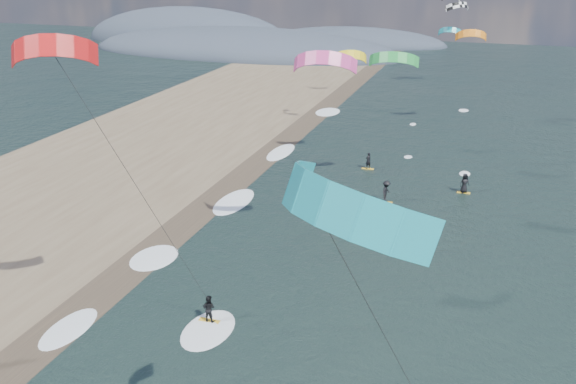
% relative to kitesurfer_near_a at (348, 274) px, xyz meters
% --- Properties ---
extents(wet_sand_strip, '(3.00, 240.00, 0.00)m').
position_rel_kitesurfer_near_a_xyz_m(wet_sand_strip, '(-18.01, 14.24, -11.45)').
color(wet_sand_strip, '#382D23').
rests_on(wet_sand_strip, ground).
extents(coastal_hills, '(80.00, 41.00, 15.00)m').
position_rel_kitesurfer_near_a_xyz_m(coastal_hills, '(-50.85, 112.10, -11.46)').
color(coastal_hills, '#3D4756').
rests_on(coastal_hills, ground).
extents(kitesurfer_near_a, '(8.11, 9.58, 14.84)m').
position_rel_kitesurfer_near_a_xyz_m(kitesurfer_near_a, '(0.00, 0.00, 0.00)').
color(kitesurfer_near_a, gold).
rests_on(kitesurfer_near_a, ground).
extents(kitesurfer_near_b, '(6.96, 8.77, 16.48)m').
position_rel_kitesurfer_near_a_xyz_m(kitesurfer_near_b, '(-12.89, 9.10, -0.86)').
color(kitesurfer_near_b, gold).
rests_on(kitesurfer_near_b, ground).
extents(far_kitesurfers, '(10.04, 8.85, 1.86)m').
position_rel_kitesurfer_near_a_xyz_m(far_kitesurfers, '(-3.32, 36.26, -10.56)').
color(far_kitesurfers, gold).
rests_on(far_kitesurfers, ground).
extents(bg_kite_field, '(14.03, 76.29, 9.74)m').
position_rel_kitesurfer_near_a_xyz_m(bg_kite_field, '(-5.91, 57.71, 0.64)').
color(bg_kite_field, orange).
rests_on(bg_kite_field, ground).
extents(shoreline_surf, '(2.40, 79.40, 0.11)m').
position_rel_kitesurfer_near_a_xyz_m(shoreline_surf, '(-16.81, 18.99, -11.46)').
color(shoreline_surf, white).
rests_on(shoreline_surf, ground).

